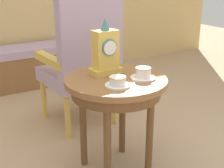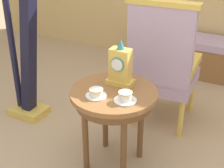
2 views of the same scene
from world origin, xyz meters
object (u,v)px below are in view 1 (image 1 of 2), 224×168
(teacup_right, at_px, (143,74))
(mantel_clock, at_px, (105,52))
(teacup_left, at_px, (118,82))
(armchair, at_px, (83,56))
(window_bench, at_px, (22,67))
(side_table, at_px, (116,91))

(teacup_right, xyz_separation_m, mantel_clock, (-0.13, 0.20, 0.11))
(teacup_right, bearing_deg, teacup_left, -170.83)
(armchair, height_order, window_bench, armchair)
(teacup_left, height_order, mantel_clock, mantel_clock)
(teacup_right, distance_m, armchair, 0.75)
(window_bench, bearing_deg, teacup_right, -85.49)
(teacup_right, bearing_deg, armchair, 90.53)
(teacup_left, distance_m, teacup_right, 0.20)
(teacup_right, height_order, mantel_clock, mantel_clock)
(teacup_left, xyz_separation_m, armchair, (0.19, 0.78, -0.05))
(armchair, bearing_deg, mantel_clock, -103.00)
(side_table, bearing_deg, mantel_clock, 92.69)
(teacup_left, relative_size, armchair, 0.12)
(side_table, bearing_deg, teacup_right, -35.78)
(armchair, bearing_deg, window_bench, 96.96)
(side_table, relative_size, armchair, 0.54)
(side_table, relative_size, mantel_clock, 1.84)
(mantel_clock, bearing_deg, armchair, 77.00)
(teacup_left, bearing_deg, side_table, 61.29)
(teacup_right, bearing_deg, window_bench, 94.51)
(teacup_right, distance_m, window_bench, 2.01)
(side_table, height_order, window_bench, side_table)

